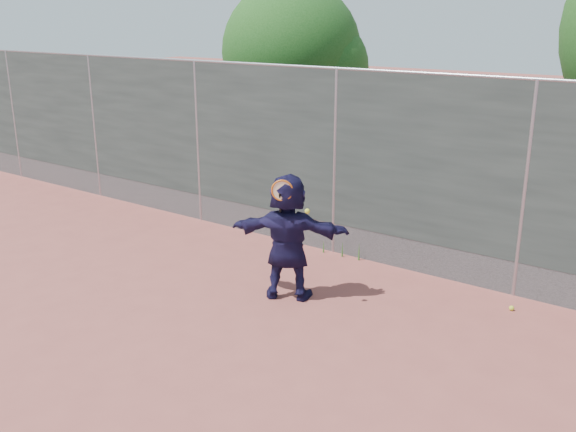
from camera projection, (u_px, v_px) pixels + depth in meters
The scene contains 7 objects.
ground at pixel (185, 331), 8.04m from camera, with size 80.00×80.00×0.00m, color #9E4C42.
player at pixel (288, 237), 8.76m from camera, with size 1.65×0.52×1.78m, color #171437.
ball_ground at pixel (512, 308), 8.58m from camera, with size 0.07×0.07×0.07m, color #C5D32E.
fence at pixel (335, 159), 10.27m from camera, with size 20.00×0.06×3.03m.
swing_action at pixel (285, 194), 8.37m from camera, with size 0.53×0.17×0.51m.
tree_left at pixel (298, 56), 13.81m from camera, with size 3.15×3.00×4.53m.
weed_clump at pixel (345, 249), 10.45m from camera, with size 0.68×0.07×0.30m.
Camera 1 is at (5.27, -5.12, 3.78)m, focal length 40.00 mm.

